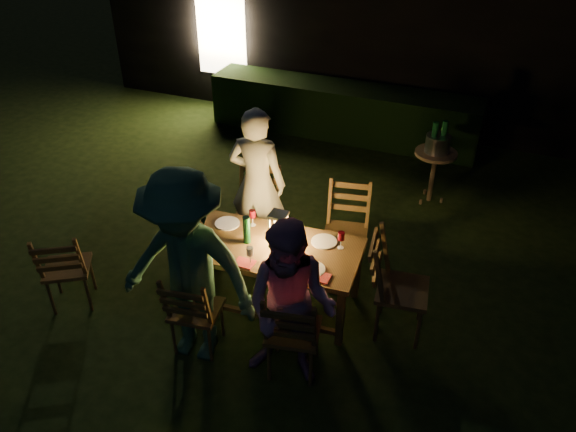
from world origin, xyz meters
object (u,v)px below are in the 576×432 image
at_px(chair_near_left, 197,323).
at_px(side_table, 435,158).
at_px(person_opp_right, 291,306).
at_px(lantern, 278,231).
at_px(person_house_side, 257,183).
at_px(bottle_bucket_a, 433,141).
at_px(ice_bucket, 438,144).
at_px(bottle_bucket_b, 443,139).
at_px(chair_far_right, 345,245).
at_px(chair_end, 398,303).
at_px(dining_table, 272,252).
at_px(chair_near_right, 293,345).
at_px(bottle_table, 247,230).
at_px(chair_spare, 70,280).
at_px(chair_far_left, 257,228).
at_px(person_opp_left, 187,270).

xyz_separation_m(chair_near_left, side_table, (1.48, 3.37, 0.33)).
height_order(person_opp_right, lantern, person_opp_right).
distance_m(person_house_side, bottle_bucket_a, 2.34).
relative_size(ice_bucket, bottle_bucket_b, 0.94).
xyz_separation_m(chair_far_right, bottle_bucket_a, (0.55, 1.72, 0.55)).
bearing_deg(chair_end, bottle_bucket_b, 174.54).
xyz_separation_m(dining_table, chair_near_right, (0.51, -0.73, -0.33)).
distance_m(dining_table, chair_near_left, 0.95).
distance_m(ice_bucket, bottle_bucket_a, 0.08).
bearing_deg(chair_far_right, person_opp_right, 79.75).
xyz_separation_m(person_house_side, bottle_table, (0.26, -0.80, -0.02)).
xyz_separation_m(chair_spare, bottle_bucket_b, (2.98, 3.37, 0.57)).
xyz_separation_m(bottle_table, bottle_bucket_b, (1.39, 2.63, 0.02)).
xyz_separation_m(chair_near_right, chair_far_left, (-1.02, 1.47, 0.01)).
height_order(chair_far_left, lantern, lantern).
xyz_separation_m(chair_end, bottle_bucket_a, (-0.18, 2.44, 0.53)).
relative_size(chair_near_right, person_house_side, 0.57).
relative_size(chair_far_left, bottle_bucket_b, 3.22).
bearing_deg(chair_near_right, bottle_bucket_a, 69.02).
relative_size(chair_far_right, bottle_bucket_b, 3.14).
bearing_deg(chair_near_left, bottle_bucket_a, 58.08).
distance_m(person_house_side, lantern, 0.92).
distance_m(lantern, bottle_bucket_b, 2.78).
height_order(bottle_table, bottle_bucket_b, bottle_bucket_b).
relative_size(chair_near_left, chair_far_left, 0.91).
xyz_separation_m(dining_table, person_opp_right, (0.51, -0.78, 0.15)).
relative_size(lantern, bottle_table, 1.25).
height_order(lantern, ice_bucket, lantern).
relative_size(chair_far_left, person_opp_right, 0.66).
relative_size(bottle_table, bottle_bucket_b, 0.88).
bearing_deg(bottle_bucket_b, bottle_table, -117.89).
distance_m(side_table, bottle_bucket_a, 0.25).
height_order(side_table, ice_bucket, ice_bucket).
bearing_deg(bottle_bucket_b, chair_end, -88.15).
xyz_separation_m(dining_table, bottle_bucket_b, (1.14, 2.61, 0.23)).
bearing_deg(person_opp_right, bottle_bucket_b, 75.16).
xyz_separation_m(chair_far_left, person_house_side, (-0.00, 0.05, 0.54)).
xyz_separation_m(chair_far_left, bottle_table, (0.26, -0.75, 0.52)).
relative_size(chair_spare, bottle_bucket_a, 2.96).
bearing_deg(chair_near_right, person_opp_left, 175.75).
distance_m(chair_far_right, ice_bucket, 1.93).
relative_size(chair_near_left, chair_end, 0.87).
height_order(person_opp_right, bottle_table, person_opp_right).
height_order(chair_near_left, lantern, lantern).
xyz_separation_m(chair_spare, bottle_bucket_a, (2.88, 3.29, 0.57)).
distance_m(dining_table, bottle_table, 0.33).
distance_m(dining_table, chair_near_right, 0.95).
relative_size(chair_end, bottle_bucket_a, 3.36).
xyz_separation_m(chair_end, chair_spare, (-3.06, -0.85, -0.04)).
distance_m(chair_near_right, chair_far_left, 1.79).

